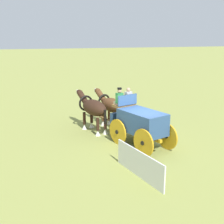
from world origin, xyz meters
TOP-DOWN VIEW (x-y plane):
  - ground_plane at (0.00, 0.00)m, footprint 220.00×220.00m
  - show_wagon at (0.15, 0.05)m, footprint 5.52×2.62m
  - draft_horse_near at (3.21, 1.75)m, footprint 3.08×1.55m
  - draft_horse_off at (3.63, 0.52)m, footprint 2.94×1.44m
  - sponsor_banner at (-3.07, 1.41)m, footprint 3.14×0.73m

SIDE VIEW (x-z plane):
  - ground_plane at x=0.00m, z-range 0.00..0.00m
  - sponsor_banner at x=-3.07m, z-range 0.00..1.10m
  - show_wagon at x=0.15m, z-range -0.17..2.71m
  - draft_horse_off at x=3.63m, z-range 0.24..2.47m
  - draft_horse_near at x=3.21m, z-range 0.26..2.53m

